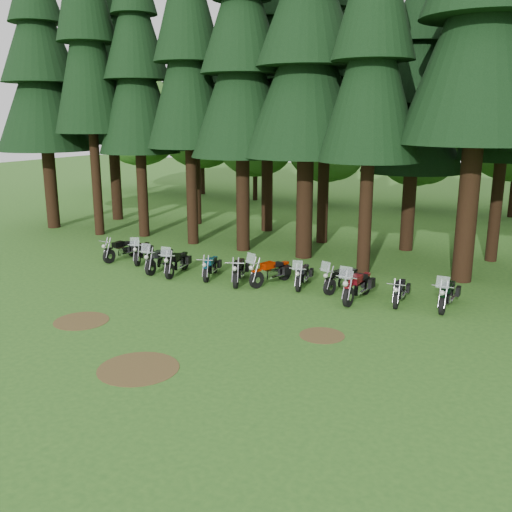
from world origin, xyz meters
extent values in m
plane|color=#2B5A1E|center=(0.00, 0.00, 0.00)|extent=(120.00, 120.00, 0.00)
cylinder|color=black|center=(-16.20, 9.28, 2.76)|extent=(0.73, 0.73, 5.51)
cone|color=black|center=(-16.20, 9.28, 8.04)|extent=(5.49, 5.49, 6.89)
cone|color=black|center=(-16.20, 9.28, 11.29)|extent=(4.39, 4.39, 5.82)
cylinder|color=black|center=(-12.29, 8.98, 3.39)|extent=(0.52, 0.52, 6.77)
cone|color=black|center=(-12.29, 8.98, 9.88)|extent=(3.92, 3.92, 8.47)
cylinder|color=black|center=(-9.78, 9.82, 2.76)|extent=(0.58, 0.58, 5.53)
cone|color=black|center=(-9.78, 9.82, 8.06)|extent=(4.32, 4.32, 6.91)
cone|color=black|center=(-9.78, 9.82, 11.32)|extent=(3.46, 3.46, 5.83)
cylinder|color=black|center=(-6.29, 9.51, 2.99)|extent=(0.58, 0.58, 5.99)
cone|color=black|center=(-6.29, 9.51, 8.73)|extent=(4.32, 4.32, 7.49)
cylinder|color=black|center=(-3.21, 9.40, 2.78)|extent=(0.66, 0.66, 5.57)
cone|color=black|center=(-3.21, 9.40, 8.12)|extent=(4.95, 4.95, 6.96)
cone|color=black|center=(-3.21, 9.40, 11.40)|extent=(3.96, 3.96, 5.87)
cylinder|color=black|center=(0.07, 9.44, 2.85)|extent=(0.77, 0.77, 5.70)
cone|color=black|center=(0.07, 9.44, 8.31)|extent=(5.81, 5.81, 7.12)
cylinder|color=black|center=(3.43, 8.02, 2.85)|extent=(0.55, 0.55, 5.71)
cone|color=black|center=(3.43, 8.02, 8.32)|extent=(4.15, 4.15, 7.14)
cylinder|color=black|center=(7.37, 8.76, 3.31)|extent=(0.80, 0.80, 6.62)
cone|color=black|center=(7.37, 8.76, 9.65)|extent=(5.98, 5.98, 8.27)
cylinder|color=black|center=(-14.68, 13.25, 2.93)|extent=(0.67, 0.67, 5.87)
cone|color=black|center=(-14.68, 13.25, 8.55)|extent=(5.00, 5.00, 7.33)
cone|color=black|center=(-14.68, 13.25, 12.02)|extent=(4.00, 4.00, 6.19)
cylinder|color=black|center=(-9.26, 14.35, 2.76)|extent=(0.60, 0.60, 5.53)
cone|color=black|center=(-9.26, 14.35, 8.06)|extent=(4.52, 4.52, 6.91)
cone|color=black|center=(-9.26, 14.35, 11.32)|extent=(3.62, 3.62, 5.83)
cylinder|color=black|center=(-4.38, 14.40, 2.78)|extent=(0.65, 0.65, 5.55)
cone|color=black|center=(-4.38, 14.40, 8.10)|extent=(4.85, 4.85, 6.94)
cone|color=black|center=(-4.38, 14.40, 11.38)|extent=(3.88, 3.88, 5.86)
cylinder|color=black|center=(-0.37, 12.94, 2.76)|extent=(0.58, 0.58, 5.52)
cone|color=black|center=(-0.37, 12.94, 8.05)|extent=(4.35, 4.35, 6.90)
cone|color=black|center=(-0.37, 12.94, 11.31)|extent=(3.48, 3.48, 5.83)
cylinder|color=black|center=(4.04, 13.25, 2.35)|extent=(0.66, 0.66, 4.70)
cone|color=black|center=(4.04, 13.25, 6.85)|extent=(4.94, 4.94, 5.87)
cone|color=black|center=(4.04, 13.25, 9.62)|extent=(3.95, 3.95, 4.96)
cylinder|color=black|center=(8.07, 12.86, 2.78)|extent=(0.53, 0.53, 5.56)
cone|color=black|center=(8.07, 12.86, 8.11)|extent=(3.94, 3.94, 6.95)
cylinder|color=black|center=(-22.46, 25.50, 1.67)|extent=(0.36, 0.36, 3.33)
sphere|color=#2A5D1C|center=(-22.46, 25.50, 6.11)|extent=(7.78, 7.78, 7.78)
sphere|color=#2A5D1C|center=(-21.12, 24.61, 5.33)|extent=(5.55, 5.55, 5.55)
cylinder|color=black|center=(-16.34, 26.00, 1.65)|extent=(0.36, 0.36, 3.29)
sphere|color=#2A5D1C|center=(-16.34, 26.00, 6.04)|extent=(7.69, 7.69, 7.69)
sphere|color=#2A5D1C|center=(-15.02, 25.12, 5.27)|extent=(5.49, 5.49, 5.49)
cylinder|color=black|center=(-10.73, 24.98, 1.40)|extent=(0.36, 0.36, 2.80)
sphere|color=#2A5D1C|center=(-10.73, 24.98, 5.13)|extent=(6.53, 6.53, 6.53)
sphere|color=#2A5D1C|center=(-9.61, 24.23, 4.48)|extent=(4.67, 4.67, 4.67)
cylinder|color=black|center=(-4.99, 25.31, 1.27)|extent=(0.36, 0.36, 2.55)
sphere|color=#2A5D1C|center=(-4.99, 25.31, 4.67)|extent=(5.95, 5.95, 5.95)
sphere|color=#2A5D1C|center=(-3.97, 24.63, 4.08)|extent=(4.25, 4.25, 4.25)
cylinder|color=black|center=(1.32, 26.50, 1.23)|extent=(0.36, 0.36, 2.47)
sphere|color=#2A5D1C|center=(1.32, 26.50, 4.53)|extent=(5.76, 5.76, 5.76)
sphere|color=#2A5D1C|center=(2.30, 25.84, 3.95)|extent=(4.12, 4.12, 4.12)
cylinder|color=#4C3D1E|center=(-3.00, -2.00, 0.01)|extent=(1.80, 1.80, 0.01)
cylinder|color=#4C3D1E|center=(4.50, 0.50, 0.01)|extent=(1.40, 1.40, 0.01)
cylinder|color=#4C3D1E|center=(1.00, -4.00, 0.01)|extent=(2.20, 2.20, 0.01)
cylinder|color=black|center=(-7.35, 4.22, 0.33)|extent=(0.20, 0.67, 0.66)
cylinder|color=black|center=(-7.20, 5.76, 0.33)|extent=(0.20, 0.67, 0.66)
cube|color=silver|center=(-7.27, 5.04, 0.42)|extent=(0.34, 0.72, 0.34)
cube|color=black|center=(-7.29, 4.81, 0.78)|extent=(0.35, 0.57, 0.24)
cube|color=black|center=(-7.25, 5.27, 0.74)|extent=(0.35, 0.57, 0.12)
cylinder|color=black|center=(-5.89, 4.46, 0.32)|extent=(0.36, 0.64, 0.64)
cylinder|color=black|center=(-6.45, 5.84, 0.32)|extent=(0.36, 0.64, 0.64)
cube|color=silver|center=(-6.19, 5.19, 0.41)|extent=(0.50, 0.73, 0.33)
cube|color=black|center=(-6.11, 4.99, 0.75)|extent=(0.47, 0.60, 0.23)
cube|color=black|center=(-6.28, 5.40, 0.71)|extent=(0.47, 0.60, 0.12)
cube|color=silver|center=(-5.79, 4.19, 1.18)|extent=(0.42, 0.26, 0.38)
cylinder|color=black|center=(-4.39, 3.47, 0.34)|extent=(0.21, 0.68, 0.67)
cylinder|color=black|center=(-4.55, 5.05, 0.34)|extent=(0.21, 0.68, 0.67)
cube|color=silver|center=(-4.48, 4.31, 0.43)|extent=(0.36, 0.74, 0.35)
cube|color=black|center=(-4.45, 4.08, 0.80)|extent=(0.36, 0.59, 0.24)
cube|color=black|center=(-4.50, 4.54, 0.75)|extent=(0.36, 0.59, 0.12)
cube|color=silver|center=(-4.36, 3.17, 1.24)|extent=(0.44, 0.17, 0.40)
cylinder|color=black|center=(-3.36, 3.40, 0.33)|extent=(0.27, 0.68, 0.67)
cylinder|color=black|center=(-3.68, 4.93, 0.33)|extent=(0.27, 0.68, 0.67)
cube|color=silver|center=(-3.53, 4.22, 0.42)|extent=(0.42, 0.75, 0.34)
cube|color=black|center=(-3.48, 3.99, 0.79)|extent=(0.41, 0.60, 0.24)
cube|color=black|center=(-3.58, 4.44, 0.75)|extent=(0.41, 0.60, 0.12)
cube|color=silver|center=(-3.30, 3.11, 1.23)|extent=(0.44, 0.21, 0.40)
cylinder|color=black|center=(-1.77, 3.72, 0.31)|extent=(0.31, 0.63, 0.61)
cylinder|color=black|center=(-2.21, 5.09, 0.31)|extent=(0.31, 0.63, 0.61)
cube|color=silver|center=(-2.00, 4.45, 0.39)|extent=(0.45, 0.70, 0.32)
cube|color=navy|center=(-1.94, 4.25, 0.73)|extent=(0.42, 0.57, 0.22)
cube|color=black|center=(-2.07, 4.65, 0.69)|extent=(0.42, 0.57, 0.11)
cylinder|color=black|center=(-0.29, 3.55, 0.34)|extent=(0.38, 0.68, 0.68)
cylinder|color=black|center=(-0.86, 5.04, 0.34)|extent=(0.38, 0.68, 0.68)
cube|color=silver|center=(-0.60, 4.34, 0.43)|extent=(0.53, 0.77, 0.35)
cube|color=black|center=(-0.51, 4.12, 0.80)|extent=(0.49, 0.64, 0.25)
cube|color=black|center=(-0.68, 4.56, 0.76)|extent=(0.49, 0.64, 0.12)
cylinder|color=black|center=(0.42, 3.94, 0.34)|extent=(0.35, 0.69, 0.68)
cylinder|color=black|center=(0.91, 5.47, 0.34)|extent=(0.35, 0.69, 0.68)
cube|color=silver|center=(0.68, 4.75, 0.43)|extent=(0.50, 0.78, 0.35)
cube|color=red|center=(0.61, 4.53, 0.81)|extent=(0.47, 0.64, 0.25)
cube|color=black|center=(0.76, 4.98, 0.76)|extent=(0.47, 0.64, 0.12)
cube|color=silver|center=(0.32, 3.65, 1.26)|extent=(0.45, 0.26, 0.41)
cylinder|color=black|center=(2.06, 4.28, 0.30)|extent=(0.25, 0.62, 0.61)
cylinder|color=black|center=(1.78, 5.68, 0.30)|extent=(0.25, 0.62, 0.61)
cube|color=silver|center=(1.91, 5.02, 0.39)|extent=(0.38, 0.68, 0.31)
cube|color=black|center=(1.95, 4.82, 0.72)|extent=(0.37, 0.55, 0.22)
cube|color=black|center=(1.87, 5.23, 0.68)|extent=(0.37, 0.55, 0.11)
cube|color=silver|center=(2.12, 4.01, 1.13)|extent=(0.40, 0.19, 0.36)
cylinder|color=black|center=(3.26, 4.44, 0.31)|extent=(0.32, 0.64, 0.63)
cylinder|color=black|center=(3.71, 5.85, 0.31)|extent=(0.32, 0.64, 0.63)
cube|color=silver|center=(3.50, 5.19, 0.40)|extent=(0.46, 0.72, 0.32)
cube|color=black|center=(3.44, 4.98, 0.74)|extent=(0.43, 0.59, 0.23)
cube|color=black|center=(3.57, 5.40, 0.71)|extent=(0.43, 0.59, 0.11)
cube|color=silver|center=(3.18, 4.17, 1.16)|extent=(0.42, 0.24, 0.38)
cylinder|color=black|center=(4.32, 3.48, 0.36)|extent=(0.20, 0.73, 0.72)
cylinder|color=black|center=(4.44, 5.16, 0.36)|extent=(0.20, 0.73, 0.72)
cube|color=silver|center=(4.38, 4.38, 0.46)|extent=(0.36, 0.78, 0.37)
cube|color=maroon|center=(4.36, 4.13, 0.85)|extent=(0.37, 0.62, 0.26)
cube|color=black|center=(4.40, 4.63, 0.81)|extent=(0.37, 0.62, 0.13)
cube|color=silver|center=(4.30, 3.15, 1.33)|extent=(0.47, 0.17, 0.43)
cylinder|color=black|center=(5.88, 4.04, 0.30)|extent=(0.18, 0.60, 0.59)
cylinder|color=black|center=(5.75, 5.43, 0.30)|extent=(0.18, 0.60, 0.59)
cube|color=silver|center=(5.81, 4.78, 0.38)|extent=(0.31, 0.65, 0.30)
cube|color=black|center=(5.83, 4.57, 0.70)|extent=(0.31, 0.52, 0.22)
cube|color=black|center=(5.79, 4.98, 0.66)|extent=(0.31, 0.52, 0.11)
cylinder|color=black|center=(7.42, 4.18, 0.33)|extent=(0.15, 0.67, 0.67)
cylinder|color=black|center=(7.44, 5.74, 0.33)|extent=(0.15, 0.67, 0.67)
cube|color=silver|center=(7.43, 5.01, 0.42)|extent=(0.29, 0.71, 0.34)
cube|color=black|center=(7.43, 4.77, 0.79)|extent=(0.31, 0.56, 0.24)
cube|color=black|center=(7.44, 5.24, 0.75)|extent=(0.31, 0.56, 0.12)
cube|color=silver|center=(7.42, 3.87, 1.23)|extent=(0.43, 0.13, 0.40)
camera|label=1|loc=(10.35, -15.00, 6.61)|focal=40.00mm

